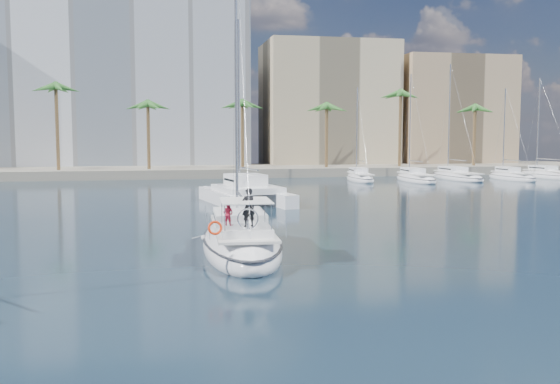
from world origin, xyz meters
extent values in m
plane|color=black|center=(0.00, 0.00, 0.00)|extent=(160.00, 160.00, 0.00)
cube|color=gray|center=(0.00, 61.00, 0.60)|extent=(120.00, 14.00, 1.20)
cube|color=silver|center=(-12.00, 73.00, 14.00)|extent=(42.00, 16.00, 28.00)
cube|color=tan|center=(22.00, 70.00, 10.00)|extent=(20.00, 14.00, 20.00)
cube|color=tan|center=(42.00, 68.00, 9.00)|extent=(18.00, 12.00, 18.00)
cylinder|color=brown|center=(0.00, 57.00, 5.25)|extent=(0.44, 0.44, 10.50)
sphere|color=#2F6926|center=(0.00, 57.00, 10.50)|extent=(3.60, 3.60, 3.60)
cylinder|color=brown|center=(34.00, 57.00, 5.25)|extent=(0.44, 0.44, 10.50)
sphere|color=#2F6926|center=(34.00, 57.00, 10.50)|extent=(3.60, 3.60, 3.60)
ellipsoid|color=white|center=(-0.53, 3.84, 0.37)|extent=(4.38, 12.15, 2.49)
ellipsoid|color=black|center=(-0.53, 3.84, 0.72)|extent=(4.42, 12.27, 0.18)
cube|color=silver|center=(-0.54, 3.61, 1.31)|extent=(3.14, 9.11, 0.12)
cube|color=white|center=(-0.48, 4.99, 1.67)|extent=(2.75, 4.04, 0.60)
cube|color=black|center=(-0.48, 4.99, 1.69)|extent=(2.75, 3.58, 0.14)
cylinder|color=#B7BABF|center=(-0.41, 6.38, 9.23)|extent=(0.15, 0.15, 15.72)
cylinder|color=#B7BABF|center=(-0.53, 3.96, 2.87)|extent=(0.34, 4.84, 0.11)
cube|color=white|center=(-0.65, 1.31, 1.55)|extent=(2.41, 3.10, 0.36)
cube|color=silver|center=(-0.66, 1.19, 2.92)|extent=(2.41, 3.10, 0.04)
torus|color=silver|center=(-0.71, 0.16, 2.22)|extent=(0.96, 0.10, 0.96)
torus|color=red|center=(-2.20, -0.23, 1.92)|extent=(0.64, 0.23, 0.64)
imported|color=black|center=(-0.55, 1.07, 2.62)|extent=(0.73, 0.58, 1.78)
imported|color=#AA1A33|center=(-1.42, 1.66, 2.28)|extent=(0.68, 0.66, 1.10)
cube|color=white|center=(0.64, 24.86, 0.55)|extent=(3.26, 10.61, 1.10)
cube|color=white|center=(4.65, 25.66, 0.55)|extent=(3.26, 10.61, 1.10)
cube|color=white|center=(2.75, 24.74, 1.30)|extent=(5.74, 6.63, 0.50)
cube|color=white|center=(2.64, 25.26, 2.00)|extent=(3.48, 3.68, 1.00)
cube|color=black|center=(2.64, 25.26, 2.05)|extent=(3.41, 3.27, 0.18)
cylinder|color=#B7BABF|center=(2.33, 26.81, 8.55)|extent=(0.18, 0.18, 14.10)
ellipsoid|color=silver|center=(-2.37, 4.34, 0.75)|extent=(0.25, 0.47, 0.23)
sphere|color=silver|center=(-2.37, 4.56, 0.77)|extent=(0.12, 0.12, 0.12)
cube|color=gray|center=(-2.71, 4.34, 0.78)|extent=(0.55, 0.20, 0.13)
cube|color=gray|center=(-2.03, 4.34, 0.78)|extent=(0.55, 0.20, 0.13)
camera|label=1|loc=(-4.53, -26.89, 6.04)|focal=40.00mm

